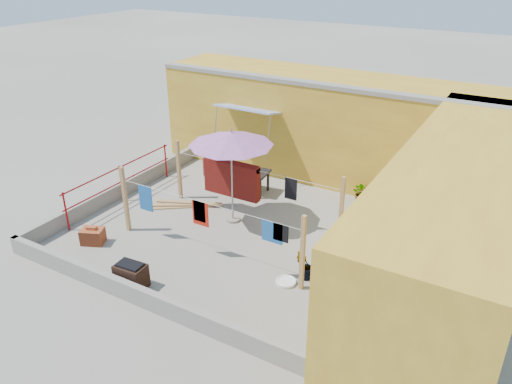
# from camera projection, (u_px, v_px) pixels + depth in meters

# --- Properties ---
(ground) EXTENTS (80.00, 80.00, 0.00)m
(ground) POSITION_uv_depth(u_px,v_px,m) (238.00, 231.00, 13.08)
(ground) COLOR #9E998E
(ground) RESTS_ON ground
(wall_back) EXTENTS (11.00, 3.27, 3.21)m
(wall_back) POSITION_uv_depth(u_px,v_px,m) (329.00, 126.00, 15.80)
(wall_back) COLOR gold
(wall_back) RESTS_ON ground
(wall_right) EXTENTS (2.40, 9.00, 3.20)m
(wall_right) POSITION_uv_depth(u_px,v_px,m) (455.00, 228.00, 10.03)
(wall_right) COLOR gold
(wall_right) RESTS_ON ground
(parapet_front) EXTENTS (8.30, 0.16, 0.44)m
(parapet_front) POSITION_uv_depth(u_px,v_px,m) (145.00, 298.00, 10.20)
(parapet_front) COLOR gray
(parapet_front) RESTS_ON ground
(parapet_left) EXTENTS (0.16, 7.30, 0.44)m
(parapet_left) POSITION_uv_depth(u_px,v_px,m) (122.00, 189.00, 14.83)
(parapet_left) COLOR gray
(parapet_left) RESTS_ON ground
(red_railing) EXTENTS (0.05, 4.20, 1.10)m
(red_railing) POSITION_uv_depth(u_px,v_px,m) (121.00, 178.00, 14.35)
(red_railing) COLOR maroon
(red_railing) RESTS_ON ground
(clothesline_rig) EXTENTS (5.09, 2.35, 1.80)m
(clothesline_rig) POSITION_uv_depth(u_px,v_px,m) (231.00, 184.00, 13.31)
(clothesline_rig) COLOR tan
(clothesline_rig) RESTS_ON ground
(patio_umbrella) EXTENTS (2.82, 2.82, 2.61)m
(patio_umbrella) POSITION_uv_depth(u_px,v_px,m) (231.00, 139.00, 12.56)
(patio_umbrella) COLOR gray
(patio_umbrella) RESTS_ON ground
(outdoor_table) EXTENTS (1.57, 0.92, 0.70)m
(outdoor_table) POSITION_uv_depth(u_px,v_px,m) (244.00, 172.00, 14.98)
(outdoor_table) COLOR black
(outdoor_table) RESTS_ON ground
(brick_stack) EXTENTS (0.66, 0.58, 0.47)m
(brick_stack) POSITION_uv_depth(u_px,v_px,m) (93.00, 236.00, 12.45)
(brick_stack) COLOR #AE4A28
(brick_stack) RESTS_ON ground
(lumber_pile) EXTENTS (1.86, 1.31, 0.12)m
(lumber_pile) POSITION_uv_depth(u_px,v_px,m) (184.00, 205.00, 14.28)
(lumber_pile) COLOR tan
(lumber_pile) RESTS_ON ground
(brazier) EXTENTS (0.69, 0.48, 0.59)m
(brazier) POSITION_uv_depth(u_px,v_px,m) (131.00, 276.00, 10.79)
(brazier) COLOR black
(brazier) RESTS_ON ground
(white_basin) EXTENTS (0.46, 0.46, 0.08)m
(white_basin) POSITION_uv_depth(u_px,v_px,m) (286.00, 282.00, 11.01)
(white_basin) COLOR white
(white_basin) RESTS_ON ground
(water_jug_a) EXTENTS (0.20, 0.20, 0.31)m
(water_jug_a) POSITION_uv_depth(u_px,v_px,m) (380.00, 259.00, 11.65)
(water_jug_a) COLOR white
(water_jug_a) RESTS_ON ground
(water_jug_b) EXTENTS (0.21, 0.21, 0.32)m
(water_jug_b) POSITION_uv_depth(u_px,v_px,m) (362.00, 219.00, 13.35)
(water_jug_b) COLOR white
(water_jug_b) RESTS_ON ground
(green_hose) EXTENTS (0.46, 0.46, 0.07)m
(green_hose) POSITION_uv_depth(u_px,v_px,m) (363.00, 202.00, 14.51)
(green_hose) COLOR #1B7B1C
(green_hose) RESTS_ON ground
(plant_back_a) EXTENTS (0.84, 0.81, 0.71)m
(plant_back_a) POSITION_uv_depth(u_px,v_px,m) (363.00, 193.00, 14.32)
(plant_back_a) COLOR #195016
(plant_back_a) RESTS_ON ground
(plant_back_b) EXTENTS (0.54, 0.54, 0.74)m
(plant_back_b) POSITION_uv_depth(u_px,v_px,m) (370.00, 204.00, 13.63)
(plant_back_b) COLOR #195016
(plant_back_b) RESTS_ON ground
(plant_right_a) EXTENTS (0.47, 0.50, 0.79)m
(plant_right_a) POSITION_uv_depth(u_px,v_px,m) (367.00, 201.00, 13.75)
(plant_right_a) COLOR #195016
(plant_right_a) RESTS_ON ground
(plant_right_b) EXTENTS (0.49, 0.48, 0.69)m
(plant_right_b) POSITION_uv_depth(u_px,v_px,m) (304.00, 266.00, 11.03)
(plant_right_b) COLOR #195016
(plant_right_b) RESTS_ON ground
(plant_right_c) EXTENTS (0.78, 0.76, 0.66)m
(plant_right_c) POSITION_uv_depth(u_px,v_px,m) (325.00, 274.00, 10.78)
(plant_right_c) COLOR #195016
(plant_right_c) RESTS_ON ground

